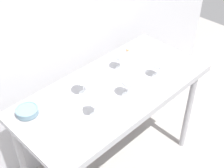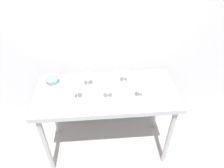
% 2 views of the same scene
% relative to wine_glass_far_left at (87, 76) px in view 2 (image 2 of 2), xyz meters
% --- Properties ---
extents(ground_plane, '(6.00, 6.00, 0.00)m').
position_rel_wine_glass_far_left_xyz_m(ground_plane, '(0.18, -0.09, -1.02)').
color(ground_plane, gray).
extents(back_wall, '(3.80, 0.04, 2.60)m').
position_rel_wine_glass_far_left_xyz_m(back_wall, '(0.18, 0.40, 0.28)').
color(back_wall, '#B3B3B8').
rests_on(back_wall, ground_plane).
extents(steel_counter, '(1.40, 0.65, 0.90)m').
position_rel_wine_glass_far_left_xyz_m(steel_counter, '(0.18, -0.09, -0.23)').
color(steel_counter, '#9A9A9F').
rests_on(steel_counter, ground_plane).
extents(wine_glass_far_left, '(0.10, 0.10, 0.17)m').
position_rel_wine_glass_far_left_xyz_m(wine_glass_far_left, '(0.00, 0.00, 0.00)').
color(wine_glass_far_left, white).
rests_on(wine_glass_far_left, steel_counter).
extents(wine_glass_near_center, '(0.09, 0.09, 0.17)m').
position_rel_wine_glass_far_left_xyz_m(wine_glass_near_center, '(0.19, -0.22, -0.00)').
color(wine_glass_near_center, white).
rests_on(wine_glass_near_center, steel_counter).
extents(wine_glass_near_left, '(0.08, 0.08, 0.17)m').
position_rel_wine_glass_far_left_xyz_m(wine_glass_near_left, '(-0.09, -0.20, 0.00)').
color(wine_glass_near_left, white).
rests_on(wine_glass_near_left, steel_counter).
extents(wine_glass_near_right, '(0.08, 0.08, 0.15)m').
position_rel_wine_glass_far_left_xyz_m(wine_glass_near_right, '(0.49, -0.22, -0.02)').
color(wine_glass_near_right, white).
rests_on(wine_glass_near_right, steel_counter).
extents(wine_glass_far_right, '(0.09, 0.09, 0.16)m').
position_rel_wine_glass_far_left_xyz_m(wine_glass_far_right, '(0.37, 0.03, -0.01)').
color(wine_glass_far_right, white).
rests_on(wine_glass_far_right, steel_counter).
extents(tasting_sheet_upper, '(0.31, 0.33, 0.00)m').
position_rel_wine_glass_far_left_xyz_m(tasting_sheet_upper, '(-0.21, -0.10, -0.12)').
color(tasting_sheet_upper, white).
rests_on(tasting_sheet_upper, steel_counter).
extents(tasting_bowl, '(0.14, 0.14, 0.05)m').
position_rel_wine_glass_far_left_xyz_m(tasting_bowl, '(-0.37, 0.10, -0.09)').
color(tasting_bowl, beige).
rests_on(tasting_bowl, steel_counter).
extents(decanter_funnel, '(0.10, 0.10, 0.12)m').
position_rel_wine_glass_far_left_xyz_m(decanter_funnel, '(0.51, 0.08, -0.08)').
color(decanter_funnel, silver).
rests_on(decanter_funnel, steel_counter).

